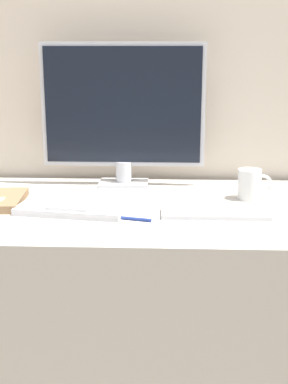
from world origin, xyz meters
TOP-DOWN VIEW (x-y plane):
  - wall_back at (0.00, 0.58)m, footprint 3.60×0.05m
  - desk at (0.00, 0.18)m, footprint 1.45×0.69m
  - monitor at (-0.06, 0.44)m, footprint 0.55×0.11m
  - keyboard at (0.23, 0.10)m, footprint 0.31×0.10m
  - laptop at (-0.18, 0.15)m, footprint 0.34×0.25m
  - ereader at (-0.17, 0.15)m, footprint 0.15×0.21m
  - coffee_mug at (0.35, 0.28)m, footprint 0.11×0.07m
  - pen at (-0.01, 0.05)m, footprint 0.13×0.04m

SIDE VIEW (x-z plane):
  - desk at x=0.00m, z-range 0.00..0.72m
  - pen at x=-0.01m, z-range 0.72..0.73m
  - keyboard at x=0.23m, z-range 0.72..0.73m
  - laptop at x=-0.18m, z-range 0.72..0.74m
  - ereader at x=-0.17m, z-range 0.74..0.75m
  - coffee_mug at x=0.35m, z-range 0.72..0.81m
  - monitor at x=-0.06m, z-range 0.73..1.21m
  - wall_back at x=0.00m, z-range 0.00..2.40m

